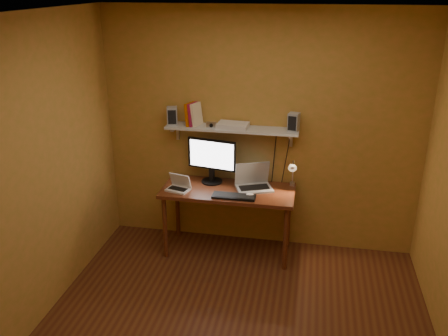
% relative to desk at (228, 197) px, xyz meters
% --- Properties ---
extents(room, '(3.44, 3.24, 2.64)m').
position_rel_desk_xyz_m(room, '(0.28, -1.28, 0.64)').
color(room, '#593016').
rests_on(room, ground).
extents(desk, '(1.40, 0.60, 0.75)m').
position_rel_desk_xyz_m(desk, '(0.00, 0.00, 0.00)').
color(desk, brown).
rests_on(desk, ground).
extents(wall_shelf, '(1.40, 0.25, 0.21)m').
position_rel_desk_xyz_m(wall_shelf, '(0.00, 0.19, 0.69)').
color(wall_shelf, silver).
rests_on(wall_shelf, room).
extents(monitor, '(0.54, 0.27, 0.49)m').
position_rel_desk_xyz_m(monitor, '(-0.21, 0.16, 0.36)').
color(monitor, black).
rests_on(monitor, desk).
extents(laptop, '(0.44, 0.38, 0.27)m').
position_rel_desk_xyz_m(laptop, '(0.25, 0.10, 0.16)').
color(laptop, '#95979D').
rests_on(laptop, desk).
extents(netbook, '(0.27, 0.22, 0.18)m').
position_rel_desk_xyz_m(netbook, '(-0.51, -0.11, 0.13)').
color(netbook, white).
rests_on(netbook, desk).
extents(keyboard, '(0.44, 0.15, 0.02)m').
position_rel_desk_xyz_m(keyboard, '(0.09, -0.19, 0.10)').
color(keyboard, black).
rests_on(keyboard, desk).
extents(mouse, '(0.10, 0.08, 0.03)m').
position_rel_desk_xyz_m(mouse, '(0.25, -0.14, 0.10)').
color(mouse, white).
rests_on(mouse, desk).
extents(desk_lamp, '(0.09, 0.23, 0.38)m').
position_rel_desk_xyz_m(desk_lamp, '(0.66, 0.13, 0.29)').
color(desk_lamp, silver).
rests_on(desk_lamp, desk).
extents(speaker_left, '(0.13, 0.13, 0.19)m').
position_rel_desk_xyz_m(speaker_left, '(-0.64, 0.18, 0.81)').
color(speaker_left, '#95979D').
rests_on(speaker_left, wall_shelf).
extents(speaker_right, '(0.13, 0.13, 0.19)m').
position_rel_desk_xyz_m(speaker_right, '(0.64, 0.19, 0.80)').
color(speaker_right, '#95979D').
rests_on(speaker_right, wall_shelf).
extents(books, '(0.17, 0.18, 0.24)m').
position_rel_desk_xyz_m(books, '(-0.41, 0.20, 0.83)').
color(books, '#B95001').
rests_on(books, wall_shelf).
extents(shelf_camera, '(0.11, 0.06, 0.06)m').
position_rel_desk_xyz_m(shelf_camera, '(-0.21, 0.14, 0.74)').
color(shelf_camera, silver).
rests_on(shelf_camera, wall_shelf).
extents(router, '(0.33, 0.23, 0.05)m').
position_rel_desk_xyz_m(router, '(0.02, 0.18, 0.74)').
color(router, white).
rests_on(router, wall_shelf).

